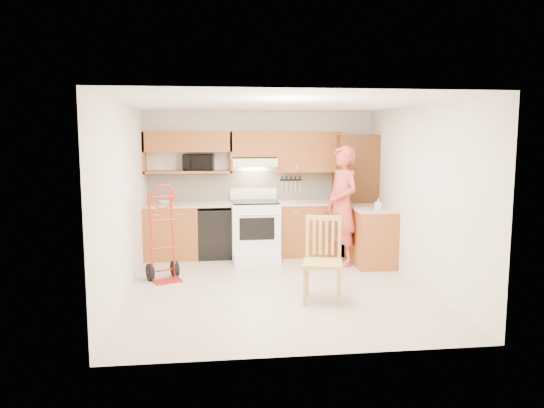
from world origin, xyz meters
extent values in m
cube|color=#BDB09F|center=(0.00, 0.00, -0.01)|extent=(4.00, 4.50, 0.02)
cube|color=white|center=(0.00, 0.00, 2.51)|extent=(4.00, 4.50, 0.02)
cube|color=white|center=(0.00, 2.26, 1.25)|extent=(4.00, 0.02, 2.50)
cube|color=white|center=(0.00, -2.26, 1.25)|extent=(4.00, 0.02, 2.50)
cube|color=white|center=(-2.01, 0.00, 1.25)|extent=(0.02, 4.50, 2.50)
cube|color=white|center=(2.01, 0.00, 1.25)|extent=(0.02, 4.50, 2.50)
cube|color=beige|center=(0.00, 2.23, 1.20)|extent=(3.92, 0.03, 0.55)
cube|color=#A35121|center=(-1.55, 1.95, 0.45)|extent=(0.90, 0.60, 0.90)
cube|color=black|center=(-0.80, 1.95, 0.42)|extent=(0.60, 0.60, 0.85)
cube|color=#A35121|center=(0.83, 1.95, 0.45)|extent=(1.14, 0.60, 0.90)
cube|color=#BCAD97|center=(-1.25, 1.95, 0.92)|extent=(1.50, 0.63, 0.04)
cube|color=#BCAD97|center=(0.83, 1.95, 0.92)|extent=(1.14, 0.63, 0.04)
cube|color=#A35121|center=(1.70, 1.15, 0.45)|extent=(0.60, 1.00, 0.90)
cube|color=#BCAD97|center=(1.70, 1.15, 0.92)|extent=(0.63, 1.00, 0.04)
cube|color=brown|center=(1.65, 1.95, 1.05)|extent=(0.70, 0.60, 2.10)
cube|color=#A35121|center=(-1.25, 2.08, 1.98)|extent=(1.50, 0.33, 0.34)
cube|color=#A35121|center=(-1.25, 2.08, 1.47)|extent=(1.50, 0.33, 0.04)
cube|color=#A35121|center=(-0.12, 2.08, 1.94)|extent=(0.76, 0.33, 0.44)
cube|color=#A35121|center=(0.83, 2.08, 1.80)|extent=(1.14, 0.33, 0.70)
cube|color=white|center=(-0.12, 2.02, 1.63)|extent=(0.76, 0.46, 0.14)
imported|color=black|center=(-1.07, 2.08, 1.63)|extent=(0.55, 0.40, 0.28)
imported|color=#BE4238|center=(1.23, 1.17, 0.96)|extent=(0.65, 0.81, 1.93)
imported|color=white|center=(1.70, 0.83, 1.03)|extent=(0.09, 0.09, 0.18)
imported|color=white|center=(-1.65, 1.95, 0.97)|extent=(0.22, 0.22, 0.05)
camera|label=1|loc=(-0.90, -6.86, 2.07)|focal=34.13mm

